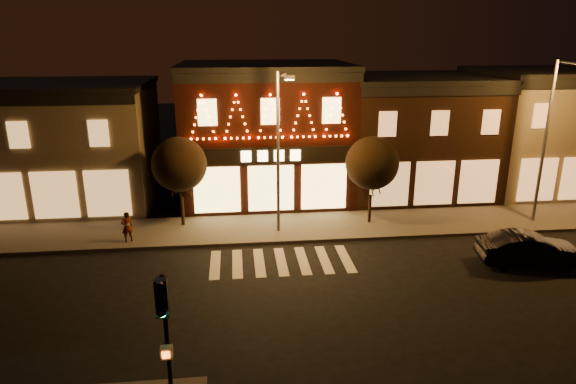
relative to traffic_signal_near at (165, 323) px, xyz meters
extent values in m
plane|color=black|center=(3.80, 5.86, -3.19)|extent=(120.00, 120.00, 0.00)
cube|color=#47423D|center=(5.80, 13.86, -3.11)|extent=(44.00, 4.00, 0.15)
cube|color=#6D624D|center=(-9.20, 19.86, 0.31)|extent=(12.00, 8.00, 7.00)
cube|color=black|center=(-9.20, 19.86, 3.96)|extent=(12.20, 8.20, 0.30)
cube|color=black|center=(-9.20, 15.81, 3.56)|extent=(12.00, 0.25, 0.50)
cube|color=black|center=(3.80, 19.86, 0.81)|extent=(10.00, 8.00, 8.00)
cube|color=black|center=(3.80, 19.86, 4.96)|extent=(10.20, 8.20, 0.30)
cube|color=black|center=(3.80, 15.81, 4.56)|extent=(10.00, 0.25, 0.50)
cube|color=black|center=(3.80, 15.76, 0.41)|extent=(9.00, 0.15, 0.90)
cube|color=#FFD87F|center=(3.80, 15.66, 0.41)|extent=(3.40, 0.08, 0.60)
cube|color=#311B11|center=(13.30, 19.86, 0.41)|extent=(9.00, 8.00, 7.20)
cube|color=black|center=(13.30, 19.86, 4.16)|extent=(9.20, 8.20, 0.30)
cube|color=black|center=(13.30, 15.81, 3.76)|extent=(9.00, 0.25, 0.50)
cube|color=#6D624D|center=(22.30, 19.86, 0.56)|extent=(9.00, 8.00, 7.50)
cube|color=black|center=(22.30, 19.86, 4.46)|extent=(9.20, 8.20, 0.30)
cylinder|color=black|center=(0.00, 0.14, -0.88)|extent=(0.11, 0.11, 4.31)
cube|color=black|center=(0.00, -0.07, 0.76)|extent=(0.31, 0.29, 0.98)
cylinder|color=#19FF72|center=(-0.01, -0.22, 0.43)|extent=(0.21, 0.06, 0.21)
cube|color=beige|center=(0.00, -0.05, -0.79)|extent=(0.31, 0.22, 0.32)
cylinder|color=#59595E|center=(3.99, 13.29, 1.03)|extent=(0.16, 0.16, 8.13)
cylinder|color=#59595E|center=(4.19, 12.50, 4.99)|extent=(0.50, 1.60, 0.10)
cube|color=#59595E|center=(4.39, 11.72, 4.94)|extent=(0.56, 0.40, 0.18)
cube|color=orange|center=(4.39, 11.72, 4.83)|extent=(0.42, 0.29, 0.05)
cylinder|color=#59595E|center=(18.09, 13.33, 1.25)|extent=(0.17, 0.17, 8.58)
cylinder|color=#59595E|center=(18.20, 12.48, 5.44)|extent=(0.33, 1.72, 0.11)
cylinder|color=black|center=(-1.03, 14.71, -2.26)|extent=(0.18, 0.18, 1.56)
sphere|color=black|center=(-1.03, 14.71, 0.31)|extent=(2.85, 2.85, 2.85)
cylinder|color=black|center=(9.03, 14.02, -2.27)|extent=(0.17, 0.17, 1.54)
sphere|color=black|center=(9.03, 14.02, 0.27)|extent=(2.82, 2.82, 2.82)
imported|color=black|center=(14.86, 8.37, -2.45)|extent=(4.64, 2.19, 1.47)
imported|color=gray|center=(-3.53, 12.66, -2.27)|extent=(0.66, 0.57, 1.54)
camera|label=1|loc=(1.86, -11.06, 6.80)|focal=31.37mm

